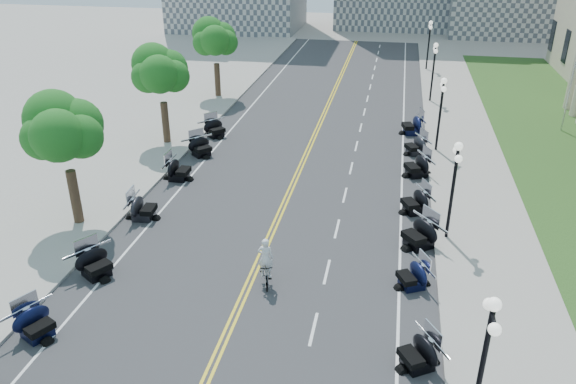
# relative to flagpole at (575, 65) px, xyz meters

# --- Properties ---
(ground) EXTENTS (160.00, 160.00, 0.00)m
(ground) POSITION_rel_flagpole_xyz_m (-18.00, -22.00, -5.00)
(ground) COLOR gray
(road) EXTENTS (16.00, 90.00, 0.01)m
(road) POSITION_rel_flagpole_xyz_m (-18.00, -12.00, -5.00)
(road) COLOR #333335
(road) RESTS_ON ground
(centerline_yellow_a) EXTENTS (0.12, 90.00, 0.00)m
(centerline_yellow_a) POSITION_rel_flagpole_xyz_m (-18.12, -12.00, -4.99)
(centerline_yellow_a) COLOR yellow
(centerline_yellow_a) RESTS_ON road
(centerline_yellow_b) EXTENTS (0.12, 90.00, 0.00)m
(centerline_yellow_b) POSITION_rel_flagpole_xyz_m (-17.88, -12.00, -4.99)
(centerline_yellow_b) COLOR yellow
(centerline_yellow_b) RESTS_ON road
(edge_line_north) EXTENTS (0.12, 90.00, 0.00)m
(edge_line_north) POSITION_rel_flagpole_xyz_m (-11.60, -12.00, -4.99)
(edge_line_north) COLOR white
(edge_line_north) RESTS_ON road
(edge_line_south) EXTENTS (0.12, 90.00, 0.00)m
(edge_line_south) POSITION_rel_flagpole_xyz_m (-24.40, -12.00, -4.99)
(edge_line_south) COLOR white
(edge_line_south) RESTS_ON road
(lane_dash_5) EXTENTS (0.12, 2.00, 0.00)m
(lane_dash_5) POSITION_rel_flagpole_xyz_m (-14.80, -26.00, -4.99)
(lane_dash_5) COLOR white
(lane_dash_5) RESTS_ON road
(lane_dash_6) EXTENTS (0.12, 2.00, 0.00)m
(lane_dash_6) POSITION_rel_flagpole_xyz_m (-14.80, -22.00, -4.99)
(lane_dash_6) COLOR white
(lane_dash_6) RESTS_ON road
(lane_dash_7) EXTENTS (0.12, 2.00, 0.00)m
(lane_dash_7) POSITION_rel_flagpole_xyz_m (-14.80, -18.00, -4.99)
(lane_dash_7) COLOR white
(lane_dash_7) RESTS_ON road
(lane_dash_8) EXTENTS (0.12, 2.00, 0.00)m
(lane_dash_8) POSITION_rel_flagpole_xyz_m (-14.80, -14.00, -4.99)
(lane_dash_8) COLOR white
(lane_dash_8) RESTS_ON road
(lane_dash_9) EXTENTS (0.12, 2.00, 0.00)m
(lane_dash_9) POSITION_rel_flagpole_xyz_m (-14.80, -10.00, -4.99)
(lane_dash_9) COLOR white
(lane_dash_9) RESTS_ON road
(lane_dash_10) EXTENTS (0.12, 2.00, 0.00)m
(lane_dash_10) POSITION_rel_flagpole_xyz_m (-14.80, -6.00, -4.99)
(lane_dash_10) COLOR white
(lane_dash_10) RESTS_ON road
(lane_dash_11) EXTENTS (0.12, 2.00, 0.00)m
(lane_dash_11) POSITION_rel_flagpole_xyz_m (-14.80, -2.00, -4.99)
(lane_dash_11) COLOR white
(lane_dash_11) RESTS_ON road
(lane_dash_12) EXTENTS (0.12, 2.00, 0.00)m
(lane_dash_12) POSITION_rel_flagpole_xyz_m (-14.80, 2.00, -4.99)
(lane_dash_12) COLOR white
(lane_dash_12) RESTS_ON road
(lane_dash_13) EXTENTS (0.12, 2.00, 0.00)m
(lane_dash_13) POSITION_rel_flagpole_xyz_m (-14.80, 6.00, -4.99)
(lane_dash_13) COLOR white
(lane_dash_13) RESTS_ON road
(lane_dash_14) EXTENTS (0.12, 2.00, 0.00)m
(lane_dash_14) POSITION_rel_flagpole_xyz_m (-14.80, 10.00, -4.99)
(lane_dash_14) COLOR white
(lane_dash_14) RESTS_ON road
(lane_dash_15) EXTENTS (0.12, 2.00, 0.00)m
(lane_dash_15) POSITION_rel_flagpole_xyz_m (-14.80, 14.00, -4.99)
(lane_dash_15) COLOR white
(lane_dash_15) RESTS_ON road
(lane_dash_16) EXTENTS (0.12, 2.00, 0.00)m
(lane_dash_16) POSITION_rel_flagpole_xyz_m (-14.80, 18.00, -4.99)
(lane_dash_16) COLOR white
(lane_dash_16) RESTS_ON road
(lane_dash_17) EXTENTS (0.12, 2.00, 0.00)m
(lane_dash_17) POSITION_rel_flagpole_xyz_m (-14.80, 22.00, -4.99)
(lane_dash_17) COLOR white
(lane_dash_17) RESTS_ON road
(lane_dash_18) EXTENTS (0.12, 2.00, 0.00)m
(lane_dash_18) POSITION_rel_flagpole_xyz_m (-14.80, 26.00, -4.99)
(lane_dash_18) COLOR white
(lane_dash_18) RESTS_ON road
(lane_dash_19) EXTENTS (0.12, 2.00, 0.00)m
(lane_dash_19) POSITION_rel_flagpole_xyz_m (-14.80, 30.00, -4.99)
(lane_dash_19) COLOR white
(lane_dash_19) RESTS_ON road
(sidewalk_north) EXTENTS (5.00, 90.00, 0.15)m
(sidewalk_north) POSITION_rel_flagpole_xyz_m (-7.50, -12.00, -4.92)
(sidewalk_north) COLOR #9E9991
(sidewalk_north) RESTS_ON ground
(sidewalk_south) EXTENTS (5.00, 90.00, 0.15)m
(sidewalk_south) POSITION_rel_flagpole_xyz_m (-28.50, -12.00, -4.92)
(sidewalk_south) COLOR #9E9991
(sidewalk_south) RESTS_ON ground
(lawn) EXTENTS (9.00, 60.00, 0.10)m
(lawn) POSITION_rel_flagpole_xyz_m (-0.50, -4.00, -4.95)
(lawn) COLOR #356023
(lawn) RESTS_ON ground
(street_lamp_1) EXTENTS (0.50, 1.20, 4.90)m
(street_lamp_1) POSITION_rel_flagpole_xyz_m (-9.40, -30.00, -2.40)
(street_lamp_1) COLOR black
(street_lamp_1) RESTS_ON sidewalk_north
(street_lamp_2) EXTENTS (0.50, 1.20, 4.90)m
(street_lamp_2) POSITION_rel_flagpole_xyz_m (-9.40, -18.00, -2.40)
(street_lamp_2) COLOR black
(street_lamp_2) RESTS_ON sidewalk_north
(street_lamp_3) EXTENTS (0.50, 1.20, 4.90)m
(street_lamp_3) POSITION_rel_flagpole_xyz_m (-9.40, -6.00, -2.40)
(street_lamp_3) COLOR black
(street_lamp_3) RESTS_ON sidewalk_north
(street_lamp_4) EXTENTS (0.50, 1.20, 4.90)m
(street_lamp_4) POSITION_rel_flagpole_xyz_m (-9.40, 6.00, -2.40)
(street_lamp_4) COLOR black
(street_lamp_4) RESTS_ON sidewalk_north
(street_lamp_5) EXTENTS (0.50, 1.20, 4.90)m
(street_lamp_5) POSITION_rel_flagpole_xyz_m (-9.40, 18.00, -2.40)
(street_lamp_5) COLOR black
(street_lamp_5) RESTS_ON sidewalk_north
(flagpole) EXTENTS (1.10, 0.20, 10.00)m
(flagpole) POSITION_rel_flagpole_xyz_m (0.00, 0.00, 0.00)
(flagpole) COLOR silver
(flagpole) RESTS_ON ground
(tree_2) EXTENTS (4.80, 4.80, 9.20)m
(tree_2) POSITION_rel_flagpole_xyz_m (-28.00, -20.00, -0.25)
(tree_2) COLOR #235619
(tree_2) RESTS_ON sidewalk_south
(tree_3) EXTENTS (4.80, 4.80, 9.20)m
(tree_3) POSITION_rel_flagpole_xyz_m (-28.00, -8.00, -0.25)
(tree_3) COLOR #235619
(tree_3) RESTS_ON sidewalk_south
(tree_4) EXTENTS (4.80, 4.80, 9.20)m
(tree_4) POSITION_rel_flagpole_xyz_m (-28.00, 4.00, -0.25)
(tree_4) COLOR #235619
(tree_4) RESTS_ON sidewalk_south
(motorcycle_n_4) EXTENTS (2.52, 2.52, 1.28)m
(motorcycle_n_4) POSITION_rel_flagpole_xyz_m (-10.93, -27.30, -4.36)
(motorcycle_n_4) COLOR black
(motorcycle_n_4) RESTS_ON road
(motorcycle_n_5) EXTENTS (2.38, 2.38, 1.24)m
(motorcycle_n_5) POSITION_rel_flagpole_xyz_m (-11.09, -22.42, -4.38)
(motorcycle_n_5) COLOR black
(motorcycle_n_5) RESTS_ON road
(motorcycle_n_6) EXTENTS (3.02, 3.02, 1.51)m
(motorcycle_n_6) POSITION_rel_flagpole_xyz_m (-10.76, -18.97, -4.25)
(motorcycle_n_6) COLOR black
(motorcycle_n_6) RESTS_ON road
(motorcycle_n_7) EXTENTS (2.67, 2.67, 1.40)m
(motorcycle_n_7) POSITION_rel_flagpole_xyz_m (-10.90, -15.39, -4.30)
(motorcycle_n_7) COLOR black
(motorcycle_n_7) RESTS_ON road
(motorcycle_n_8) EXTENTS (2.77, 2.77, 1.46)m
(motorcycle_n_8) POSITION_rel_flagpole_xyz_m (-10.75, -10.42, -4.27)
(motorcycle_n_8) COLOR black
(motorcycle_n_8) RESTS_ON road
(motorcycle_n_9) EXTENTS (2.60, 2.60, 1.35)m
(motorcycle_n_9) POSITION_rel_flagpole_xyz_m (-10.78, -6.75, -4.33)
(motorcycle_n_9) COLOR black
(motorcycle_n_9) RESTS_ON road
(motorcycle_n_10) EXTENTS (2.65, 2.65, 1.52)m
(motorcycle_n_10) POSITION_rel_flagpole_xyz_m (-10.98, -2.67, -4.24)
(motorcycle_n_10) COLOR black
(motorcycle_n_10) RESTS_ON road
(motorcycle_s_4) EXTENTS (2.51, 2.51, 1.30)m
(motorcycle_s_4) POSITION_rel_flagpole_xyz_m (-24.97, -28.38, -4.35)
(motorcycle_s_4) COLOR black
(motorcycle_s_4) RESTS_ON road
(motorcycle_s_5) EXTENTS (2.73, 2.73, 1.38)m
(motorcycle_s_5) POSITION_rel_flagpole_xyz_m (-24.77, -24.22, -4.31)
(motorcycle_s_5) COLOR black
(motorcycle_s_5) RESTS_ON road
(motorcycle_s_6) EXTENTS (2.13, 2.13, 1.38)m
(motorcycle_s_6) POSITION_rel_flagpole_xyz_m (-24.95, -18.84, -4.31)
(motorcycle_s_6) COLOR black
(motorcycle_s_6) RESTS_ON road
(motorcycle_s_7) EXTENTS (2.03, 2.03, 1.42)m
(motorcycle_s_7) POSITION_rel_flagpole_xyz_m (-24.94, -13.73, -4.29)
(motorcycle_s_7) COLOR black
(motorcycle_s_7) RESTS_ON road
(motorcycle_s_8) EXTENTS (2.80, 2.80, 1.39)m
(motorcycle_s_8) POSITION_rel_flagpole_xyz_m (-24.88, -9.76, -4.31)
(motorcycle_s_8) COLOR black
(motorcycle_s_8) RESTS_ON road
(motorcycle_s_9) EXTENTS (2.77, 2.77, 1.37)m
(motorcycle_s_9) POSITION_rel_flagpole_xyz_m (-25.09, -5.98, -4.31)
(motorcycle_s_9) COLOR black
(motorcycle_s_9) RESTS_ON road
(bicycle) EXTENTS (1.04, 1.93, 1.11)m
(bicycle) POSITION_rel_flagpole_xyz_m (-17.28, -23.38, -4.44)
(bicycle) COLOR #A51414
(bicycle) RESTS_ON road
(cyclist_rider) EXTENTS (0.69, 0.45, 1.88)m
(cyclist_rider) POSITION_rel_flagpole_xyz_m (-17.28, -23.38, -2.94)
(cyclist_rider) COLOR silver
(cyclist_rider) RESTS_ON bicycle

